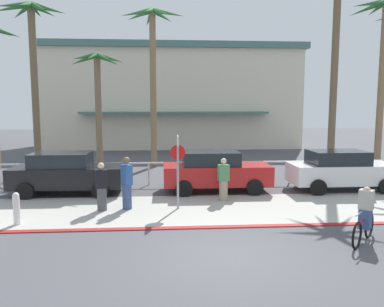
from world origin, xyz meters
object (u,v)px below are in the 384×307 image
at_px(palm_tree_4, 336,30).
at_px(car_red_2, 215,171).
at_px(car_black_1, 67,173).
at_px(car_white_3, 341,170).
at_px(palm_tree_5, 383,43).
at_px(pedestrian_2, 223,181).
at_px(palm_tree_3, 153,51).
at_px(pedestrian_0, 127,185).
at_px(palm_tree_2, 98,82).
at_px(stop_sign_bike_lane, 178,161).
at_px(palm_tree_1, 32,46).
at_px(bollard_1, 16,208).
at_px(cyclist_red_0, 365,216).
at_px(pedestrian_1, 102,189).

relative_size(palm_tree_4, car_red_2, 2.28).
distance_m(car_black_1, car_white_3, 11.40).
bearing_deg(palm_tree_5, palm_tree_4, -165.96).
distance_m(car_white_3, pedestrian_2, 5.45).
bearing_deg(pedestrian_2, palm_tree_3, 108.50).
xyz_separation_m(car_white_3, pedestrian_0, (-8.75, -2.40, -0.01)).
bearing_deg(pedestrian_2, palm_tree_2, 126.00).
height_order(palm_tree_2, car_white_3, palm_tree_2).
xyz_separation_m(palm_tree_3, pedestrian_2, (2.80, -8.36, -5.86)).
height_order(stop_sign_bike_lane, pedestrian_0, stop_sign_bike_lane).
relative_size(palm_tree_1, pedestrian_2, 5.34).
xyz_separation_m(bollard_1, cyclist_red_0, (9.67, -2.14, 0.18)).
distance_m(palm_tree_5, car_red_2, 11.94).
bearing_deg(palm_tree_4, pedestrian_0, -148.30).
distance_m(palm_tree_4, palm_tree_5, 3.05).
bearing_deg(palm_tree_2, pedestrian_1, -80.57).
xyz_separation_m(palm_tree_4, cyclist_red_0, (-3.38, -9.80, -6.63)).
bearing_deg(car_red_2, palm_tree_5, 24.47).
bearing_deg(cyclist_red_0, car_white_3, 69.96).
relative_size(palm_tree_1, pedestrian_0, 4.73).
bearing_deg(palm_tree_5, palm_tree_3, 168.66).
xyz_separation_m(palm_tree_3, cyclist_red_0, (5.83, -12.96, -5.91)).
bearing_deg(pedestrian_2, car_black_1, 165.16).
relative_size(palm_tree_1, palm_tree_3, 0.97).
relative_size(palm_tree_2, palm_tree_3, 0.72).
height_order(palm_tree_1, palm_tree_3, palm_tree_3).
bearing_deg(car_black_1, palm_tree_2, 87.30).
distance_m(car_white_3, cyclist_red_0, 6.47).
distance_m(palm_tree_2, pedestrian_1, 10.11).
xyz_separation_m(palm_tree_1, palm_tree_5, (18.08, -0.29, 0.30)).
height_order(car_red_2, pedestrian_1, car_red_2).
relative_size(bollard_1, palm_tree_3, 0.11).
distance_m(palm_tree_5, pedestrian_2, 12.61).
bearing_deg(pedestrian_0, pedestrian_1, -170.46).
bearing_deg(pedestrian_1, car_white_3, 14.86).
bearing_deg(stop_sign_bike_lane, bollard_1, -163.57).
bearing_deg(palm_tree_4, palm_tree_3, 161.07).
relative_size(bollard_1, cyclist_red_0, 0.67).
distance_m(palm_tree_4, car_black_1, 14.57).
bearing_deg(car_red_2, palm_tree_2, 131.94).
bearing_deg(car_white_3, car_black_1, 179.23).
bearing_deg(pedestrian_0, bollard_1, -153.98).
bearing_deg(pedestrian_0, palm_tree_2, 104.67).
bearing_deg(cyclist_red_0, palm_tree_3, 114.21).
xyz_separation_m(palm_tree_4, car_white_3, (-1.17, -3.72, -6.45)).
distance_m(palm_tree_2, car_white_3, 13.50).
distance_m(car_red_2, pedestrian_2, 1.65).
bearing_deg(palm_tree_5, pedestrian_0, -151.89).
bearing_deg(car_red_2, pedestrian_2, -86.86).
bearing_deg(cyclist_red_0, stop_sign_bike_lane, 143.09).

